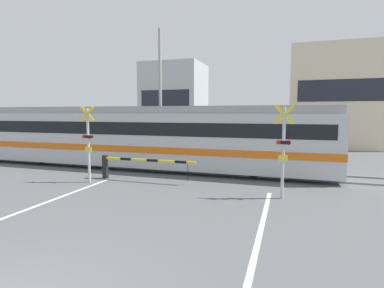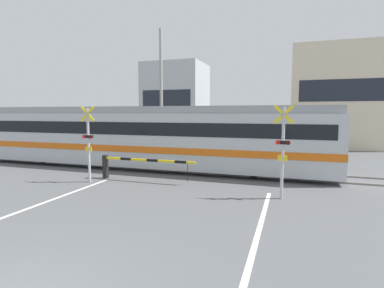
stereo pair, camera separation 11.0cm
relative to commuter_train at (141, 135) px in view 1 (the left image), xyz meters
name	(u,v)px [view 1 (the left image)]	position (x,y,z in m)	size (l,w,h in m)	color
rail_track_near	(199,173)	(3.53, -0.72, -1.75)	(50.00, 0.10, 0.08)	gray
rail_track_far	(206,168)	(3.53, 0.72, -1.75)	(50.00, 0.10, 0.08)	gray
road_stripe_right	(248,283)	(7.10, -9.61, -1.78)	(0.14, 12.60, 0.01)	white
commuter_train	(141,135)	(0.00, 0.00, 0.00)	(20.04, 3.00, 3.34)	#B7BCC1
crossing_barrier_near	(129,163)	(0.96, -3.02, -1.02)	(4.47, 0.20, 1.08)	black
crossing_barrier_far	(259,151)	(6.10, 2.95, -1.02)	(4.47, 0.20, 1.08)	black
crossing_signal_left	(88,141)	(-0.49, -3.91, 0.04)	(0.68, 0.15, 3.31)	#B2B2B7
crossing_signal_right	(283,147)	(7.55, -3.91, 0.04)	(0.68, 0.15, 3.31)	#B2B2B7
pedestrian	(248,144)	(5.19, 5.11, -0.82)	(0.38, 0.22, 1.68)	#23232D
building_left_of_street	(175,103)	(-3.54, 14.23, 2.17)	(5.81, 5.16, 7.91)	#B2B7BC
building_right_of_street	(335,97)	(11.49, 14.23, 2.55)	(7.58, 5.16, 8.67)	beige
utility_pole_streetside	(160,92)	(-1.24, 5.45, 2.70)	(0.22, 0.22, 8.98)	gray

